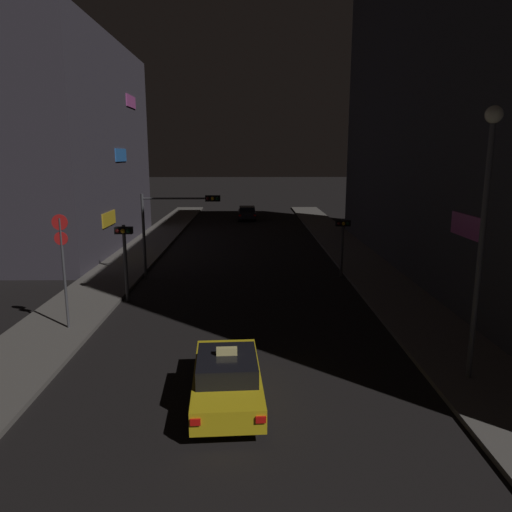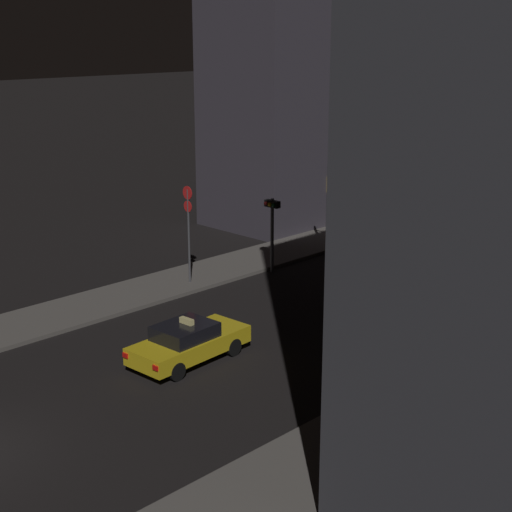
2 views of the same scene
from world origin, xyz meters
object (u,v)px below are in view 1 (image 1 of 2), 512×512
at_px(traffic_light_right_kerb, 343,235).
at_px(street_lamp_near_block, 485,207).
at_px(traffic_light_overhead, 175,217).
at_px(traffic_light_left_kerb, 124,247).
at_px(sign_pole_left, 63,261).
at_px(taxi, 227,377).
at_px(far_car, 247,213).

height_order(traffic_light_right_kerb, street_lamp_near_block, street_lamp_near_block).
bearing_deg(traffic_light_overhead, traffic_light_right_kerb, 1.69).
height_order(traffic_light_left_kerb, traffic_light_right_kerb, traffic_light_left_kerb).
distance_m(traffic_light_left_kerb, sign_pole_left, 4.23).
bearing_deg(taxi, far_car, 89.47).
distance_m(traffic_light_overhead, sign_pole_left, 8.65).
distance_m(far_car, traffic_light_right_kerb, 25.14).
bearing_deg(street_lamp_near_block, far_car, 100.41).
bearing_deg(traffic_light_left_kerb, traffic_light_right_kerb, 21.73).
bearing_deg(traffic_light_right_kerb, traffic_light_overhead, -178.31).
bearing_deg(traffic_light_overhead, taxi, -75.92).
height_order(traffic_light_overhead, traffic_light_right_kerb, traffic_light_overhead).
xyz_separation_m(traffic_light_right_kerb, sign_pole_left, (-12.14, -8.37, 0.42)).
xyz_separation_m(taxi, sign_pole_left, (-6.38, 5.51, 2.07)).
xyz_separation_m(sign_pole_left, street_lamp_near_block, (13.58, -4.37, 2.46)).
xyz_separation_m(far_car, traffic_light_right_kerb, (5.40, -24.50, 1.65)).
bearing_deg(taxi, traffic_light_overhead, 104.08).
bearing_deg(sign_pole_left, street_lamp_near_block, -17.86).
bearing_deg(traffic_light_overhead, street_lamp_near_block, -49.62).
distance_m(far_car, traffic_light_left_kerb, 29.41).
bearing_deg(traffic_light_right_kerb, street_lamp_near_block, -83.55).
relative_size(traffic_light_left_kerb, street_lamp_near_block, 0.46).
bearing_deg(taxi, street_lamp_near_block, 8.94).
height_order(sign_pole_left, street_lamp_near_block, street_lamp_near_block).
bearing_deg(sign_pole_left, traffic_light_right_kerb, 34.59).
height_order(taxi, traffic_light_left_kerb, traffic_light_left_kerb).
bearing_deg(traffic_light_overhead, sign_pole_left, -110.13).
bearing_deg(street_lamp_near_block, traffic_light_left_kerb, 145.69).
distance_m(far_car, street_lamp_near_block, 38.14).
distance_m(taxi, far_car, 38.38).
distance_m(traffic_light_overhead, street_lamp_near_block, 16.48).
bearing_deg(sign_pole_left, far_car, 78.42).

